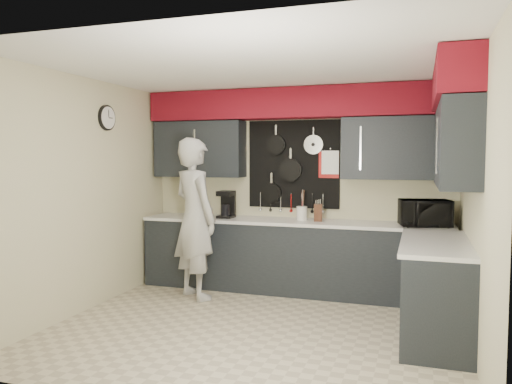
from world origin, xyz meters
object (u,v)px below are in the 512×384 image
(coffee_maker, at_px, (227,204))
(person, at_px, (195,218))
(knife_block, at_px, (318,213))
(utensil_crock, at_px, (302,213))
(microwave, at_px, (425,213))

(coffee_maker, bearing_deg, person, -107.08)
(knife_block, bearing_deg, person, -164.60)
(utensil_crock, xyz_separation_m, coffee_maker, (-1.00, -0.04, 0.10))
(knife_block, relative_size, person, 0.11)
(knife_block, bearing_deg, coffee_maker, 171.68)
(microwave, height_order, coffee_maker, coffee_maker)
(coffee_maker, relative_size, person, 0.18)
(knife_block, height_order, utensil_crock, knife_block)
(utensil_crock, relative_size, person, 0.09)
(microwave, relative_size, knife_block, 2.58)
(microwave, distance_m, utensil_crock, 1.48)
(utensil_crock, bearing_deg, person, -150.87)
(knife_block, xyz_separation_m, coffee_maker, (-1.22, 0.00, 0.08))
(microwave, relative_size, utensil_crock, 3.13)
(microwave, distance_m, knife_block, 1.26)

